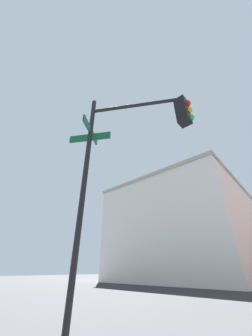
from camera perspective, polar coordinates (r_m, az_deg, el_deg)
name	(u,v)px	position (r m, az deg, el deg)	size (l,w,h in m)	color
traffic_signal_near	(132,142)	(4.42, 1.97, 8.06)	(2.74, 1.88, 5.65)	black
building_stucco	(196,236)	(31.22, 21.05, -19.29)	(16.14, 24.22, 11.62)	silver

